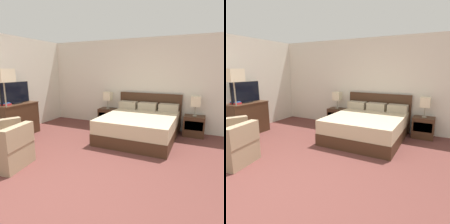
# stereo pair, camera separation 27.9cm
# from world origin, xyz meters

# --- Properties ---
(ground_plane) EXTENTS (10.95, 10.95, 0.00)m
(ground_plane) POSITION_xyz_m (0.00, 0.00, 0.00)
(ground_plane) COLOR brown
(wall_back) EXTENTS (7.00, 0.06, 2.55)m
(wall_back) POSITION_xyz_m (0.00, 3.68, 1.28)
(wall_back) COLOR silver
(wall_back) RESTS_ON ground
(wall_left) EXTENTS (0.06, 5.45, 2.55)m
(wall_left) POSITION_xyz_m (-2.93, 1.53, 1.28)
(wall_left) COLOR silver
(wall_left) RESTS_ON ground
(bed) EXTENTS (1.77, 1.96, 1.03)m
(bed) POSITION_xyz_m (0.35, 2.68, 0.32)
(bed) COLOR #422819
(bed) RESTS_ON ground
(nightstand_left) EXTENTS (0.51, 0.40, 0.53)m
(nightstand_left) POSITION_xyz_m (-0.88, 3.39, 0.26)
(nightstand_left) COLOR #422819
(nightstand_left) RESTS_ON ground
(nightstand_right) EXTENTS (0.51, 0.40, 0.53)m
(nightstand_right) POSITION_xyz_m (1.57, 3.39, 0.26)
(nightstand_right) COLOR #422819
(nightstand_right) RESTS_ON ground
(table_lamp_left) EXTENTS (0.23, 0.23, 0.50)m
(table_lamp_left) POSITION_xyz_m (-0.88, 3.39, 0.90)
(table_lamp_left) COLOR gray
(table_lamp_left) RESTS_ON nightstand_left
(table_lamp_right) EXTENTS (0.23, 0.23, 0.50)m
(table_lamp_right) POSITION_xyz_m (1.57, 3.39, 0.90)
(table_lamp_right) COLOR gray
(table_lamp_right) RESTS_ON nightstand_right
(dresser) EXTENTS (0.55, 1.04, 0.84)m
(dresser) POSITION_xyz_m (-2.60, 1.54, 0.43)
(dresser) COLOR #422819
(dresser) RESTS_ON ground
(tv) EXTENTS (0.18, 0.82, 0.54)m
(tv) POSITION_xyz_m (-2.60, 1.57, 1.10)
(tv) COLOR black
(tv) RESTS_ON dresser
(book_red_cover) EXTENTS (0.24, 0.19, 0.04)m
(book_red_cover) POSITION_xyz_m (-2.60, 1.26, 0.86)
(book_red_cover) COLOR #B7282D
(book_red_cover) RESTS_ON dresser
(book_blue_cover) EXTENTS (0.23, 0.19, 0.03)m
(book_blue_cover) POSITION_xyz_m (-2.62, 1.26, 0.89)
(book_blue_cover) COLOR #234C8E
(book_blue_cover) RESTS_ON book_red_cover
(armchair_by_window) EXTENTS (0.92, 0.92, 0.76)m
(armchair_by_window) POSITION_xyz_m (-1.92, 0.56, 0.28)
(armchair_by_window) COLOR #9E8466
(armchair_by_window) RESTS_ON ground
(armchair_companion) EXTENTS (0.80, 0.79, 0.76)m
(armchair_companion) POSITION_xyz_m (-1.31, 0.24, 0.28)
(armchair_companion) COLOR #9E8466
(armchair_companion) RESTS_ON ground
(floor_lamp) EXTENTS (0.37, 0.37, 1.71)m
(floor_lamp) POSITION_xyz_m (-2.36, 1.10, 1.46)
(floor_lamp) COLOR gray
(floor_lamp) RESTS_ON ground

